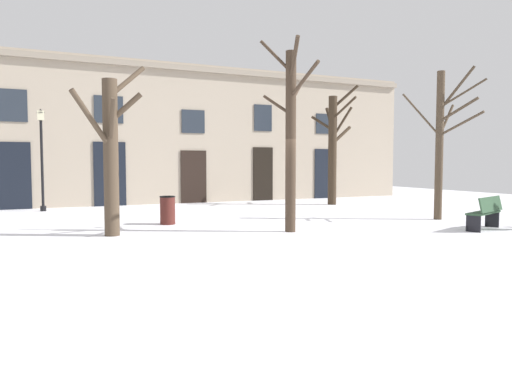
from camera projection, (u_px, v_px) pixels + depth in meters
ground_plane at (282, 227)px, 13.62m from camera, size 37.85×37.85×0.00m
building_facade at (189, 133)px, 21.87m from camera, size 23.66×0.60×6.40m
tree_right_of_center at (291, 135)px, 12.62m from camera, size 1.56×2.30×5.14m
tree_left_of_center at (333, 146)px, 20.94m from camera, size 1.73×2.51×5.29m
tree_center at (441, 140)px, 15.39m from camera, size 2.00×2.14×4.96m
tree_foreground at (111, 151)px, 11.96m from camera, size 2.04×1.45×4.47m
streetlamp at (42, 149)px, 18.06m from camera, size 0.30×0.30×3.91m
litter_bin at (168, 210)px, 14.31m from camera, size 0.48×0.48×0.86m
bench_near_center_tree at (485, 212)px, 13.17m from camera, size 1.61×0.97×0.94m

